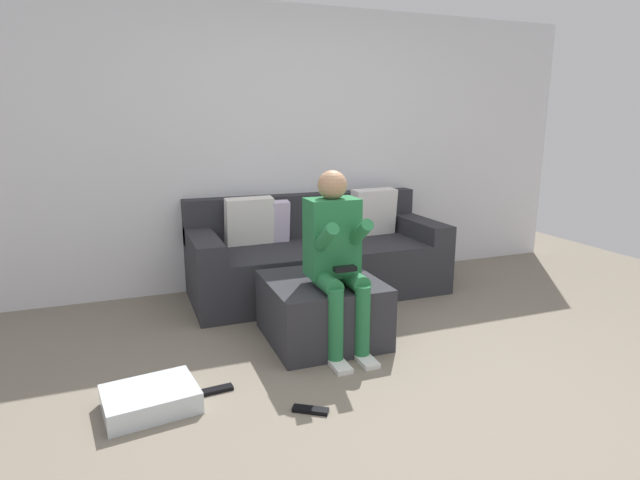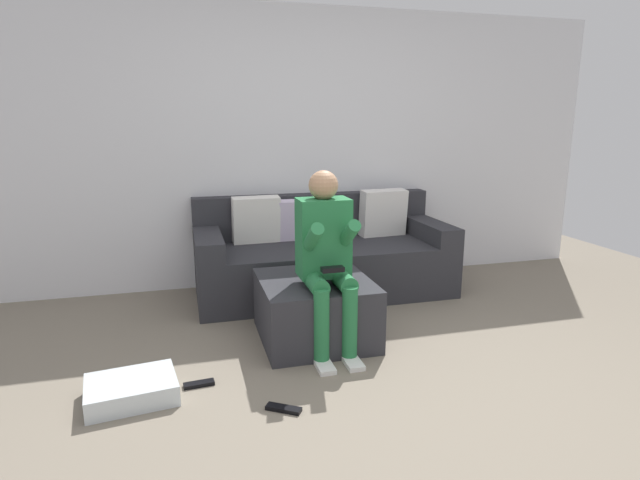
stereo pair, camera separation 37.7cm
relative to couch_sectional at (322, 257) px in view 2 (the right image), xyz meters
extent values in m
plane|color=slate|center=(-0.08, -1.94, -0.31)|extent=(7.46, 7.46, 0.00)
cube|color=silver|center=(-0.08, 0.44, 0.91)|extent=(5.74, 0.10, 2.43)
cube|color=#2D2D33|center=(0.00, -0.06, -0.09)|extent=(2.15, 0.89, 0.43)
cube|color=#2D2D33|center=(0.00, 0.31, 0.32)|extent=(2.15, 0.16, 0.39)
cube|color=#2D2D33|center=(-0.97, -0.06, 0.21)|extent=(0.21, 0.89, 0.16)
cube|color=#2D2D33|center=(0.97, -0.06, 0.21)|extent=(0.21, 0.89, 0.16)
cube|color=white|center=(-0.55, 0.16, 0.33)|extent=(0.41, 0.18, 0.41)
cube|color=silver|center=(-0.38, 0.16, 0.31)|extent=(0.37, 0.16, 0.37)
cube|color=white|center=(0.62, 0.15, 0.34)|extent=(0.43, 0.21, 0.43)
cube|color=#2D2D33|center=(-0.32, -0.96, -0.10)|extent=(0.73, 0.76, 0.42)
cube|color=#26723F|center=(-0.28, -1.05, 0.42)|extent=(0.33, 0.22, 0.51)
sphere|color=tan|center=(-0.28, -1.05, 0.76)|extent=(0.19, 0.19, 0.19)
cylinder|color=#26723F|center=(-0.37, -1.19, 0.17)|extent=(0.11, 0.28, 0.11)
cylinder|color=#26723F|center=(-0.37, -1.34, -0.05)|extent=(0.10, 0.10, 0.45)
cube|color=white|center=(-0.37, -1.40, -0.29)|extent=(0.10, 0.22, 0.03)
cylinder|color=#26723F|center=(-0.40, -1.19, 0.44)|extent=(0.08, 0.37, 0.29)
cylinder|color=#26723F|center=(-0.19, -1.19, 0.17)|extent=(0.11, 0.28, 0.11)
cylinder|color=#26723F|center=(-0.19, -1.34, -0.05)|extent=(0.10, 0.10, 0.45)
cube|color=white|center=(-0.19, -1.40, -0.29)|extent=(0.10, 0.22, 0.03)
cylinder|color=#26723F|center=(-0.17, -1.18, 0.45)|extent=(0.08, 0.35, 0.28)
cube|color=black|center=(-0.28, -1.26, 0.27)|extent=(0.14, 0.06, 0.03)
cube|color=silver|center=(-1.47, -1.47, -0.25)|extent=(0.51, 0.41, 0.11)
cube|color=black|center=(-0.70, -1.80, -0.30)|extent=(0.19, 0.15, 0.02)
cube|color=black|center=(-1.12, -1.42, -0.30)|extent=(0.18, 0.07, 0.02)
cube|color=black|center=(-1.40, -1.19, -0.30)|extent=(0.19, 0.12, 0.02)
camera|label=1|loc=(-1.50, -4.04, 1.16)|focal=28.84mm
camera|label=2|loc=(-1.15, -4.15, 1.16)|focal=28.84mm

